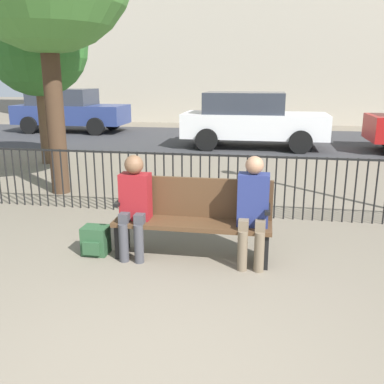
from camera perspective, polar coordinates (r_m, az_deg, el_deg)
ground_plane at (r=3.34m, az=-6.58°, el=-22.88°), size 80.00×80.00×0.00m
park_bench at (r=4.96m, az=0.16°, el=-3.15°), size 1.81×0.45×0.92m
seated_person_0 at (r=4.94m, az=-7.68°, el=-1.17°), size 0.34×0.39×1.20m
seated_person_1 at (r=4.72m, az=8.12°, el=-1.87°), size 0.34×0.39×1.23m
backpack at (r=5.24m, az=-12.75°, el=-6.34°), size 0.30×0.28×0.34m
fence_railing at (r=6.44m, az=2.37°, el=1.69°), size 9.01×0.03×0.95m
tree_0 at (r=10.95m, az=-19.99°, el=17.88°), size 2.32×2.32×3.92m
street_surface at (r=14.68m, az=6.74°, el=6.97°), size 24.00×6.00×0.01m
parked_car_0 at (r=17.29m, az=-16.06°, el=10.51°), size 4.20×1.94×1.62m
parked_car_1 at (r=12.95m, az=7.92°, el=9.60°), size 4.20×1.94×1.62m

